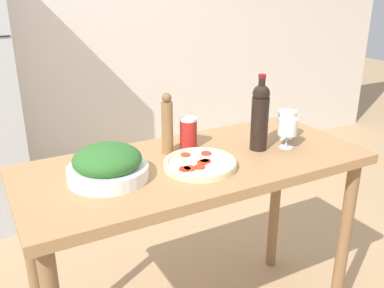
{
  "coord_description": "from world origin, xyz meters",
  "views": [
    {
      "loc": [
        -0.77,
        -1.39,
        1.57
      ],
      "look_at": [
        0.0,
        0.03,
        0.95
      ],
      "focal_mm": 40.0,
      "sensor_mm": 36.0,
      "label": 1
    }
  ],
  "objects": [
    {
      "name": "wine_bottle",
      "position": [
        0.3,
        -0.02,
        1.04
      ],
      "size": [
        0.07,
        0.07,
        0.32
      ],
      "color": "black",
      "rests_on": "prep_counter"
    },
    {
      "name": "wine_glass_far",
      "position": [
        0.48,
        0.02,
        0.98
      ],
      "size": [
        0.08,
        0.08,
        0.13
      ],
      "color": "silver",
      "rests_on": "prep_counter"
    },
    {
      "name": "wine_glass_near",
      "position": [
        0.41,
        -0.06,
        0.98
      ],
      "size": [
        0.08,
        0.08,
        0.13
      ],
      "color": "silver",
      "rests_on": "prep_counter"
    },
    {
      "name": "pepper_mill",
      "position": [
        -0.06,
        0.13,
        1.01
      ],
      "size": [
        0.05,
        0.05,
        0.26
      ],
      "color": "olive",
      "rests_on": "prep_counter"
    },
    {
      "name": "wall_back",
      "position": [
        0.0,
        1.93,
        1.3
      ],
      "size": [
        6.4,
        0.08,
        2.6
      ],
      "color": "silver",
      "rests_on": "ground_plane"
    },
    {
      "name": "salt_canister",
      "position": [
        0.04,
        0.14,
        0.96
      ],
      "size": [
        0.07,
        0.07,
        0.13
      ],
      "color": "#B2231E",
      "rests_on": "prep_counter"
    },
    {
      "name": "salad_bowl",
      "position": [
        -0.36,
        -0.0,
        0.94
      ],
      "size": [
        0.29,
        0.29,
        0.13
      ],
      "color": "white",
      "rests_on": "prep_counter"
    },
    {
      "name": "prep_counter",
      "position": [
        0.0,
        0.0,
        0.77
      ],
      "size": [
        1.41,
        0.61,
        0.89
      ],
      "color": "#A87A4C",
      "rests_on": "ground_plane"
    },
    {
      "name": "homemade_pizza",
      "position": [
        -0.02,
        -0.07,
        0.9
      ],
      "size": [
        0.28,
        0.28,
        0.03
      ],
      "color": "beige",
      "rests_on": "prep_counter"
    }
  ]
}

